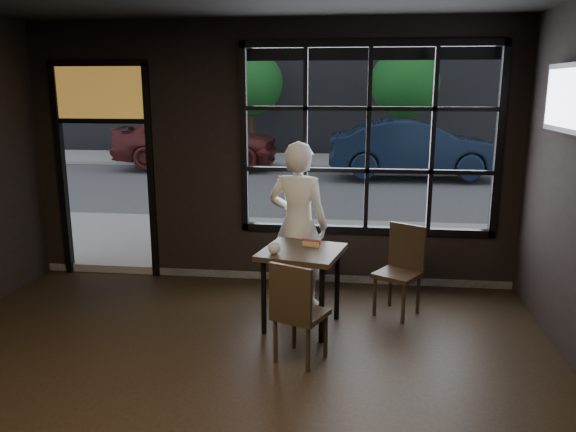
# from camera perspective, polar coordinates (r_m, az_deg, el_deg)

# --- Properties ---
(window_frame) EXTENTS (3.06, 0.12, 2.28)m
(window_frame) POSITION_cam_1_polar(r_m,az_deg,el_deg) (6.78, 8.14, 7.65)
(window_frame) COLOR black
(window_frame) RESTS_ON ground
(stained_transom) EXTENTS (1.20, 0.06, 0.70)m
(stained_transom) POSITION_cam_1_polar(r_m,az_deg,el_deg) (7.46, -18.54, 11.83)
(stained_transom) COLOR orange
(stained_transom) RESTS_ON ground
(street_asphalt) EXTENTS (60.00, 41.00, 0.04)m
(street_asphalt) POSITION_cam_1_polar(r_m,az_deg,el_deg) (27.39, 4.79, 7.92)
(street_asphalt) COLOR #545456
(street_asphalt) RESTS_ON ground
(cafe_table) EXTENTS (0.91, 0.91, 0.83)m
(cafe_table) POSITION_cam_1_polar(r_m,az_deg,el_deg) (5.77, 1.39, -7.33)
(cafe_table) COLOR black
(cafe_table) RESTS_ON floor
(chair_near) EXTENTS (0.54, 0.54, 0.95)m
(chair_near) POSITION_cam_1_polar(r_m,az_deg,el_deg) (5.07, 1.32, -9.60)
(chair_near) COLOR black
(chair_near) RESTS_ON floor
(chair_window) EXTENTS (0.58, 0.58, 0.97)m
(chair_window) POSITION_cam_1_polar(r_m,az_deg,el_deg) (6.15, 11.08, -5.56)
(chair_window) COLOR black
(chair_window) RESTS_ON floor
(man) EXTENTS (0.75, 0.58, 1.85)m
(man) POSITION_cam_1_polar(r_m,az_deg,el_deg) (6.21, 1.03, -0.91)
(man) COLOR silver
(man) RESTS_ON floor
(hotdog) EXTENTS (0.21, 0.13, 0.06)m
(hotdog) POSITION_cam_1_polar(r_m,az_deg,el_deg) (5.76, 2.41, -2.77)
(hotdog) COLOR tan
(hotdog) RESTS_ON cafe_table
(cup) EXTENTS (0.16, 0.16, 0.10)m
(cup) POSITION_cam_1_polar(r_m,az_deg,el_deg) (5.50, -1.40, -3.36)
(cup) COLOR silver
(cup) RESTS_ON cafe_table
(tv) EXTENTS (0.12, 1.04, 0.61)m
(tv) POSITION_cam_1_polar(r_m,az_deg,el_deg) (5.66, 26.68, 10.67)
(tv) COLOR black
(tv) RESTS_ON wall_right
(navy_car) EXTENTS (4.54, 1.74, 1.48)m
(navy_car) POSITION_cam_1_polar(r_m,az_deg,el_deg) (15.17, 12.78, 6.76)
(navy_car) COLOR black
(navy_car) RESTS_ON street_asphalt
(maroon_car) EXTENTS (4.88, 2.20, 1.63)m
(maroon_car) POSITION_cam_1_polar(r_m,az_deg,el_deg) (16.84, -9.28, 7.76)
(maroon_car) COLOR #5B1E1F
(maroon_car) RESTS_ON street_asphalt
(tree_left) EXTENTS (2.09, 2.09, 3.57)m
(tree_left) POSITION_cam_1_polar(r_m,az_deg,el_deg) (18.89, -3.77, 13.32)
(tree_left) COLOR #332114
(tree_left) RESTS_ON street_asphalt
(tree_right) EXTENTS (2.09, 2.09, 3.56)m
(tree_right) POSITION_cam_1_polar(r_m,az_deg,el_deg) (17.84, 11.79, 13.08)
(tree_right) COLOR #332114
(tree_right) RESTS_ON street_asphalt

